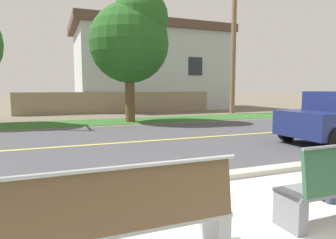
% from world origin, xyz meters
% --- Properties ---
extents(ground_plane, '(140.00, 140.00, 0.00)m').
position_xyz_m(ground_plane, '(0.00, 8.00, 0.00)').
color(ground_plane, '#665B4C').
extents(sidewalk_pavement, '(44.00, 3.60, 0.01)m').
position_xyz_m(sidewalk_pavement, '(0.00, 0.40, 0.01)').
color(sidewalk_pavement, beige).
rests_on(sidewalk_pavement, ground_plane).
extents(curb_edge, '(44.00, 0.30, 0.11)m').
position_xyz_m(curb_edge, '(0.00, 2.35, 0.06)').
color(curb_edge, '#ADA89E').
rests_on(curb_edge, ground_plane).
extents(street_asphalt, '(52.00, 8.00, 0.01)m').
position_xyz_m(street_asphalt, '(0.00, 6.50, 0.00)').
color(street_asphalt, '#424247').
rests_on(street_asphalt, ground_plane).
extents(road_centre_line, '(48.00, 0.14, 0.01)m').
position_xyz_m(road_centre_line, '(0.00, 6.50, 0.01)').
color(road_centre_line, '#E0CC4C').
rests_on(road_centre_line, ground_plane).
extents(far_verge_grass, '(48.00, 2.80, 0.02)m').
position_xyz_m(far_verge_grass, '(0.00, 12.28, 0.01)').
color(far_verge_grass, '#2D6026').
rests_on(far_verge_grass, ground_plane).
extents(bench_left, '(2.05, 0.48, 1.01)m').
position_xyz_m(bench_left, '(-1.45, 0.35, 0.47)').
color(bench_left, '#9EA0A8').
rests_on(bench_left, ground_plane).
extents(shade_tree_left, '(3.79, 3.79, 6.25)m').
position_xyz_m(shade_tree_left, '(1.69, 11.82, 4.06)').
color(shade_tree_left, brown).
rests_on(shade_tree_left, ground_plane).
extents(garden_wall, '(13.00, 0.36, 1.40)m').
position_xyz_m(garden_wall, '(2.30, 17.43, 0.70)').
color(garden_wall, gray).
rests_on(garden_wall, ground_plane).
extents(house_across_street, '(11.94, 6.91, 6.50)m').
position_xyz_m(house_across_street, '(5.42, 20.63, 3.30)').
color(house_across_street, '#B7BCC1').
rests_on(house_across_street, ground_plane).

